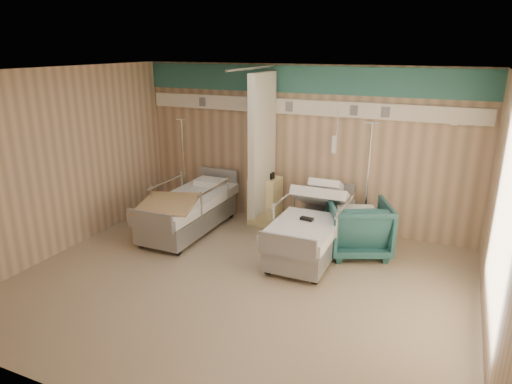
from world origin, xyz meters
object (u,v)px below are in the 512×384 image
at_px(iv_stand_right, 365,219).
at_px(bedside_cabinet, 265,201).
at_px(bed_left, 189,214).
at_px(iv_stand_left, 185,192).
at_px(visitor_armchair, 358,227).
at_px(bed_right, 311,235).

bearing_deg(iv_stand_right, bedside_cabinet, 176.48).
relative_size(bed_left, iv_stand_left, 1.21).
relative_size(bedside_cabinet, iv_stand_left, 0.48).
bearing_deg(visitor_armchair, bedside_cabinet, -41.47).
height_order(visitor_armchair, iv_stand_left, iv_stand_left).
bearing_deg(iv_stand_right, bed_right, -129.81).
xyz_separation_m(bedside_cabinet, iv_stand_right, (1.81, -0.11, -0.02)).
height_order(bed_left, visitor_armchair, visitor_armchair).
distance_m(bed_left, visitor_armchair, 2.87).
xyz_separation_m(bed_left, bedside_cabinet, (1.05, 0.90, 0.11)).
distance_m(bed_left, bedside_cabinet, 1.39).
relative_size(visitor_armchair, iv_stand_right, 0.47).
relative_size(bed_left, iv_stand_right, 1.09).
height_order(bed_right, visitor_armchair, visitor_armchair).
bearing_deg(iv_stand_left, bed_left, -54.43).
relative_size(bed_left, visitor_armchair, 2.33).
xyz_separation_m(visitor_armchair, iv_stand_right, (0.01, 0.46, -0.02)).
height_order(bed_right, bedside_cabinet, bedside_cabinet).
relative_size(bedside_cabinet, visitor_armchair, 0.92).
height_order(iv_stand_right, iv_stand_left, iv_stand_right).
distance_m(iv_stand_right, iv_stand_left, 3.52).
bearing_deg(iv_stand_right, bed_left, -164.57).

